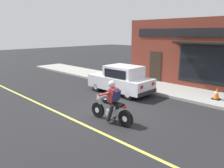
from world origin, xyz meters
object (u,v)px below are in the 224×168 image
object	(u,v)px
motorcycle_with_rider	(111,105)
traffic_cone	(217,94)
car_hatchback	(121,80)
fire_hydrant	(123,75)

from	to	relation	value
motorcycle_with_rider	traffic_cone	size ratio (longest dim) A/B	3.37
car_hatchback	motorcycle_with_rider	bearing A→B (deg)	-142.52
traffic_cone	fire_hydrant	xyz separation A→B (m)	(-0.10, 6.08, 0.14)
motorcycle_with_rider	fire_hydrant	size ratio (longest dim) A/B	2.30
car_hatchback	fire_hydrant	xyz separation A→B (m)	(1.98, 1.62, -0.19)
car_hatchback	traffic_cone	size ratio (longest dim) A/B	6.35
motorcycle_with_rider	traffic_cone	xyz separation A→B (m)	(5.38, -1.93, -0.25)
motorcycle_with_rider	car_hatchback	distance (m)	4.16
motorcycle_with_rider	car_hatchback	bearing A→B (deg)	37.48
traffic_cone	motorcycle_with_rider	bearing A→B (deg)	160.29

